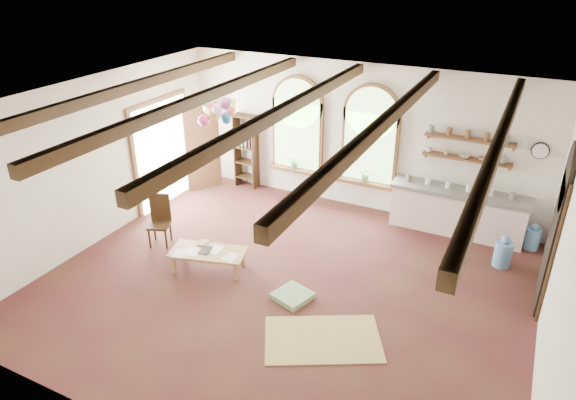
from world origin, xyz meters
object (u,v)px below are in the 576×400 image
Objects in this scene: kitchen_counter at (457,211)px; balloon_cluster at (217,109)px; coffee_table at (208,253)px; side_chair at (160,230)px.

balloon_cluster reaches higher than kitchen_counter.
kitchen_counter reaches higher than coffee_table.
kitchen_counter is 5.95m from side_chair.
balloon_cluster is at bearing -163.92° from kitchen_counter.
coffee_table is 1.42m from side_chair.
coffee_table is at bearing -63.81° from balloon_cluster.
side_chair is (-1.37, 0.35, -0.05)m from coffee_table.
kitchen_counter is at bearing 42.24° from coffee_table.
side_chair is at bearing -149.21° from kitchen_counter.
side_chair is at bearing -102.51° from balloon_cluster.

